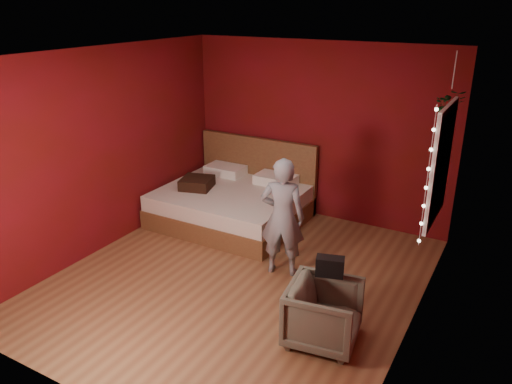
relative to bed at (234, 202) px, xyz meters
name	(u,v)px	position (x,y,z in m)	size (l,w,h in m)	color
floor	(238,279)	(0.95, -1.44, -0.29)	(4.50, 4.50, 0.00)	brown
room_walls	(236,143)	(0.95, -1.44, 1.39)	(4.04, 4.54, 2.62)	maroon
window	(440,164)	(2.92, -0.54, 1.21)	(0.05, 0.97, 1.27)	white
fairy_lights	(427,178)	(2.89, -1.06, 1.21)	(0.04, 0.04, 1.45)	silver
bed	(234,202)	(0.00, 0.00, 0.00)	(2.01, 1.71, 1.11)	brown
person	(282,217)	(1.32, -1.03, 0.44)	(0.53, 0.35, 1.46)	gray
armchair	(324,313)	(2.26, -2.02, 0.02)	(0.66, 0.68, 0.62)	#60604C
handbag	(330,266)	(2.23, -1.82, 0.43)	(0.27, 0.13, 0.19)	black
throw_pillow	(197,183)	(-0.48, -0.25, 0.29)	(0.44, 0.44, 0.16)	black
hanging_plant	(450,105)	(2.83, 0.10, 1.71)	(0.41, 0.39, 0.78)	silver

